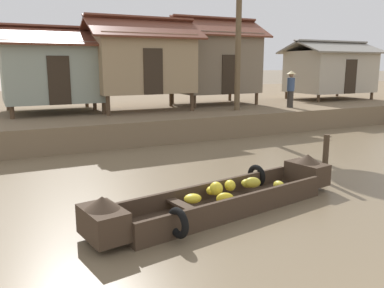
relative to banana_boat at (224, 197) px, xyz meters
The scene contains 10 objects.
ground_plane 4.30m from the banana_boat, 84.11° to the left, with size 300.00×300.00×0.00m, color #726047.
riverbank_strip 16.52m from the banana_boat, 88.47° to the left, with size 160.00×20.00×0.88m, color #756047.
banana_boat is the anchor object (origin of this frame).
fishing_skiff_distant 14.95m from the banana_boat, 32.04° to the left, with size 3.72×4.50×0.91m.
stilt_house_left 11.33m from the banana_boat, 98.29° to the left, with size 4.46×4.04×3.49m.
stilt_house_mid_left 10.44m from the banana_boat, 79.15° to the left, with size 4.72×3.08×3.90m.
stilt_house_mid_right 12.79m from the banana_boat, 61.26° to the left, with size 4.53×3.33×4.18m.
stilt_house_right 17.16m from the banana_boat, 38.38° to the left, with size 5.10×3.43×3.25m.
vendor_person 11.68m from the banana_boat, 43.76° to the left, with size 0.44×0.44×1.66m.
mooring_post 3.27m from the banana_boat, 10.28° to the left, with size 0.14×0.14×1.18m, color #423323.
Camera 1 is at (-4.36, -0.65, 2.83)m, focal length 37.37 mm.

